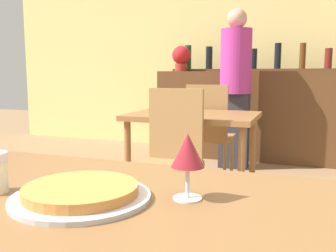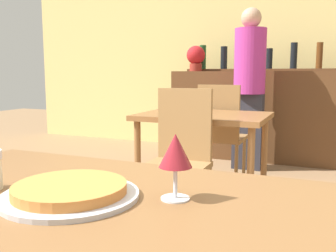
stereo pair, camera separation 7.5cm
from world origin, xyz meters
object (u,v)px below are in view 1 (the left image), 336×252
(chair_far_side_front, at_px, (171,151))
(wine_glass, at_px, (188,152))
(pizza_tray, at_px, (81,193))
(potted_plant, at_px, (181,57))
(person_standing, at_px, (235,83))
(chair_far_side_back, at_px, (209,129))

(chair_far_side_front, distance_m, wine_glass, 1.60)
(pizza_tray, relative_size, potted_plant, 1.01)
(potted_plant, bearing_deg, person_standing, -33.44)
(wine_glass, bearing_deg, potted_plant, 108.19)
(pizza_tray, bearing_deg, wine_glass, 21.33)
(chair_far_side_front, height_order, chair_far_side_back, same)
(chair_far_side_front, relative_size, pizza_tray, 2.91)
(pizza_tray, height_order, potted_plant, potted_plant)
(chair_far_side_back, height_order, potted_plant, potted_plant)
(person_standing, relative_size, wine_glass, 11.08)
(wine_glass, distance_m, potted_plant, 4.10)
(wine_glass, xyz_separation_m, potted_plant, (-1.27, 3.87, 0.39))
(chair_far_side_front, distance_m, pizza_tray, 1.61)
(pizza_tray, distance_m, person_standing, 3.45)
(chair_far_side_back, distance_m, wine_glass, 2.60)
(pizza_tray, bearing_deg, potted_plant, 104.66)
(potted_plant, bearing_deg, chair_far_side_front, -73.51)
(pizza_tray, relative_size, wine_glass, 2.08)
(person_standing, bearing_deg, pizza_tray, -86.09)
(pizza_tray, bearing_deg, chair_far_side_front, 101.76)
(pizza_tray, bearing_deg, chair_far_side_back, 97.09)
(chair_far_side_back, xyz_separation_m, wine_glass, (0.56, -2.52, 0.33))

